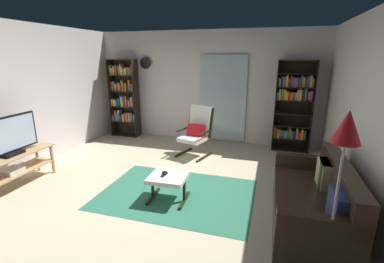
% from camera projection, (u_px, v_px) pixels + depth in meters
% --- Properties ---
extents(ground_plane, '(7.02, 7.02, 0.00)m').
position_uv_depth(ground_plane, '(159.00, 193.00, 4.13)').
color(ground_plane, beige).
extents(wall_back, '(5.60, 0.06, 2.60)m').
position_uv_depth(wall_back, '(206.00, 87.00, 6.45)').
color(wall_back, silver).
rests_on(wall_back, ground).
extents(wall_left, '(0.06, 6.00, 2.60)m').
position_uv_depth(wall_left, '(8.00, 101.00, 4.52)').
color(wall_left, silver).
rests_on(wall_left, ground).
extents(wall_right, '(0.06, 6.00, 2.60)m').
position_uv_depth(wall_right, '(378.00, 123.00, 3.03)').
color(wall_right, silver).
rests_on(wall_right, ground).
extents(glass_door_panel, '(1.10, 0.01, 2.00)m').
position_uv_depth(glass_door_panel, '(222.00, 99.00, 6.34)').
color(glass_door_panel, silver).
extents(area_rug, '(2.28, 1.61, 0.01)m').
position_uv_depth(area_rug, '(177.00, 194.00, 4.10)').
color(area_rug, '#2F6F57').
rests_on(area_rug, ground).
extents(tv_stand, '(0.43, 1.28, 0.53)m').
position_uv_depth(tv_stand, '(14.00, 166.00, 4.25)').
color(tv_stand, tan).
rests_on(tv_stand, ground).
extents(television, '(0.20, 0.96, 0.61)m').
position_uv_depth(television, '(9.00, 137.00, 4.13)').
color(television, black).
rests_on(television, tv_stand).
extents(bookshelf_near_tv, '(0.71, 0.30, 1.94)m').
position_uv_depth(bookshelf_near_tv, '(124.00, 97.00, 6.86)').
color(bookshelf_near_tv, black).
rests_on(bookshelf_near_tv, ground).
extents(bookshelf_near_sofa, '(0.77, 0.30, 1.94)m').
position_uv_depth(bookshelf_near_sofa, '(293.00, 106.00, 5.76)').
color(bookshelf_near_sofa, black).
rests_on(bookshelf_near_sofa, ground).
extents(leather_sofa, '(0.81, 1.78, 0.81)m').
position_uv_depth(leather_sofa, '(315.00, 201.00, 3.30)').
color(leather_sofa, '#35261A').
rests_on(leather_sofa, ground).
extents(lounge_armchair, '(0.72, 0.78, 1.02)m').
position_uv_depth(lounge_armchair, '(197.00, 130.00, 5.62)').
color(lounge_armchair, black).
rests_on(lounge_armchair, ground).
extents(ottoman, '(0.54, 0.50, 0.38)m').
position_uv_depth(ottoman, '(168.00, 180.00, 3.86)').
color(ottoman, white).
rests_on(ottoman, ground).
extents(tv_remote, '(0.06, 0.15, 0.02)m').
position_uv_depth(tv_remote, '(164.00, 175.00, 3.84)').
color(tv_remote, black).
rests_on(tv_remote, ottoman).
extents(cell_phone, '(0.10, 0.15, 0.01)m').
position_uv_depth(cell_phone, '(164.00, 173.00, 3.90)').
color(cell_phone, black).
rests_on(cell_phone, ottoman).
extents(floor_lamp_by_sofa, '(0.24, 0.24, 1.61)m').
position_uv_depth(floor_lamp_by_sofa, '(346.00, 140.00, 2.23)').
color(floor_lamp_by_sofa, '#A5A5AD').
rests_on(floor_lamp_by_sofa, ground).
extents(wall_clock, '(0.29, 0.03, 0.29)m').
position_uv_depth(wall_clock, '(146.00, 63.00, 6.65)').
color(wall_clock, silver).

